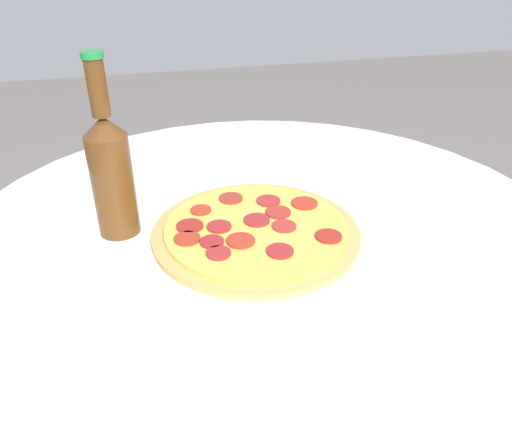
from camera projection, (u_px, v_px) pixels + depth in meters
table at (265, 321)px, 0.88m from camera, size 0.96×0.96×0.73m
pizza at (256, 231)px, 0.74m from camera, size 0.31×0.31×0.02m
beer_bottle at (111, 170)px, 0.71m from camera, size 0.06×0.06×0.26m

